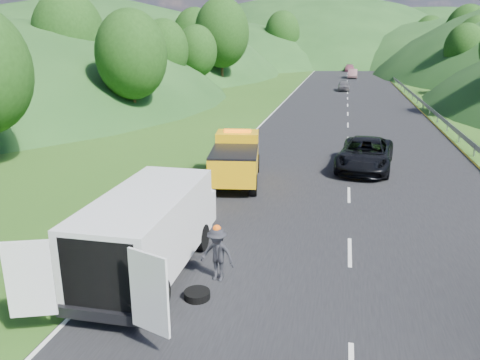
% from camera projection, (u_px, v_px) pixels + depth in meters
% --- Properties ---
extents(ground, '(320.00, 320.00, 0.00)m').
position_uv_depth(ground, '(269.00, 223.00, 17.81)').
color(ground, '#38661E').
rests_on(ground, ground).
extents(road_surface, '(14.00, 200.00, 0.02)m').
position_uv_depth(road_surface, '(348.00, 98.00, 54.59)').
color(road_surface, black).
rests_on(road_surface, ground).
extents(guardrail, '(0.06, 140.00, 1.52)m').
position_uv_depth(guardrail, '(401.00, 89.00, 64.78)').
color(guardrail, gray).
rests_on(guardrail, ground).
extents(tree_line_left, '(14.00, 140.00, 14.00)m').
position_uv_depth(tree_line_left, '(212.00, 81.00, 77.79)').
color(tree_line_left, '#224D16').
rests_on(tree_line_left, ground).
extents(hills_backdrop, '(201.00, 288.60, 44.00)m').
position_uv_depth(hills_backdrop, '(359.00, 61.00, 142.40)').
color(hills_backdrop, '#2D5B23').
rests_on(hills_backdrop, ground).
extents(tow_truck, '(2.87, 5.88, 2.42)m').
position_uv_depth(tow_truck, '(236.00, 159.00, 22.49)').
color(tow_truck, black).
rests_on(tow_truck, ground).
extents(white_van, '(3.90, 7.12, 2.53)m').
position_uv_depth(white_van, '(150.00, 228.00, 13.63)').
color(white_van, black).
rests_on(white_van, ground).
extents(woman, '(0.64, 0.68, 1.52)m').
position_uv_depth(woman, '(209.00, 210.00, 19.09)').
color(woman, white).
rests_on(woman, ground).
extents(child, '(0.60, 0.52, 1.05)m').
position_uv_depth(child, '(199.00, 232.00, 16.98)').
color(child, tan).
rests_on(child, ground).
extents(worker, '(1.14, 0.80, 1.62)m').
position_uv_depth(worker, '(218.00, 280.00, 13.59)').
color(worker, black).
rests_on(worker, ground).
extents(suitcase, '(0.37, 0.22, 0.57)m').
position_uv_depth(suitcase, '(177.00, 203.00, 19.09)').
color(suitcase, '#5D5B46').
rests_on(suitcase, ground).
extents(spare_tire, '(0.71, 0.71, 0.20)m').
position_uv_depth(spare_tire, '(197.00, 299.00, 12.62)').
color(spare_tire, black).
rests_on(spare_tire, ground).
extents(passing_suv, '(3.39, 6.15, 1.63)m').
position_uv_depth(passing_suv, '(364.00, 169.00, 25.13)').
color(passing_suv, black).
rests_on(passing_suv, ground).
extents(dist_car_a, '(1.52, 3.78, 1.29)m').
position_uv_depth(dist_car_a, '(343.00, 91.00, 62.49)').
color(dist_car_a, '#464549').
rests_on(dist_car_a, ground).
extents(dist_car_b, '(1.64, 4.69, 1.55)m').
position_uv_depth(dist_car_b, '(352.00, 78.00, 82.45)').
color(dist_car_b, '#774F54').
rests_on(dist_car_b, ground).
extents(dist_car_c, '(1.93, 4.76, 1.38)m').
position_uv_depth(dist_car_c, '(349.00, 72.00, 99.06)').
color(dist_car_c, '#944A61').
rests_on(dist_car_c, ground).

